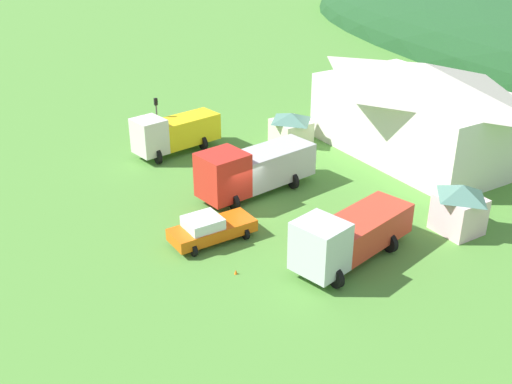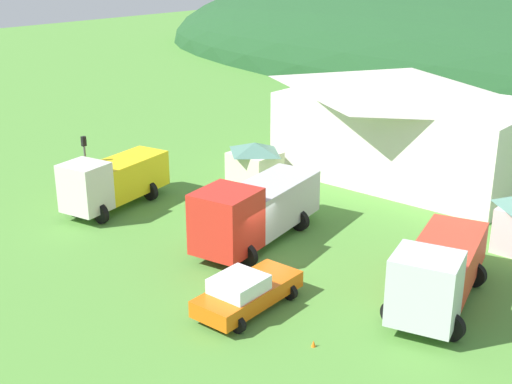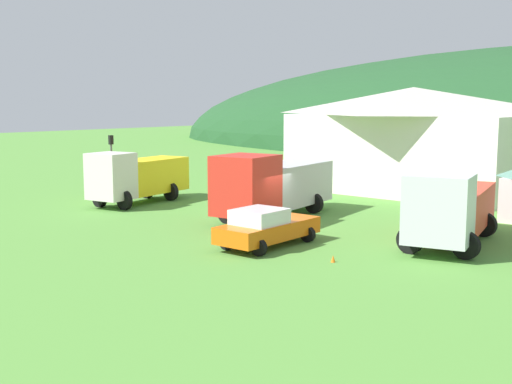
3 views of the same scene
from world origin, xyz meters
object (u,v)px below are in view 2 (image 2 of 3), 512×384
Objects in this scene: crane_truck_red at (254,209)px; tow_truck_silver at (438,270)px; depot_building at (408,122)px; traffic_cone_mid_row at (313,347)px; traffic_cone_near_pickup at (202,203)px; service_pickup_orange at (246,292)px; traffic_light_west at (86,163)px; flatbed_truck_yellow at (112,180)px; play_shed_cream at (255,161)px.

crane_truck_red reaches higher than tow_truck_silver.
crane_truck_red is (-0.57, -14.38, -1.82)m from depot_building.
tow_truck_silver is at bearing -57.14° from depot_building.
tow_truck_silver is at bearing 70.52° from traffic_cone_mid_row.
depot_building is 14.17m from traffic_cone_near_pickup.
traffic_cone_mid_row is at bearing 81.76° from service_pickup_orange.
service_pickup_orange reaches higher than traffic_cone_near_pickup.
traffic_light_west is at bearing -97.78° from tow_truck_silver.
flatbed_truck_yellow is at bearing -122.04° from depot_building.
depot_building is at bearing 138.67° from flatbed_truck_yellow.
play_shed_cream is at bearing 64.50° from traffic_light_west.
crane_truck_red is (9.31, 1.40, 0.14)m from flatbed_truck_yellow.
traffic_light_west is at bearing -124.67° from depot_building.
traffic_cone_near_pickup is at bearing 128.88° from flatbed_truck_yellow.
crane_truck_red is 11.01m from traffic_light_west.
crane_truck_red is 9.87m from traffic_cone_mid_row.
tow_truck_silver is (9.28, -14.36, -2.02)m from depot_building.
crane_truck_red is at bearing -49.87° from play_shed_cream.
service_pickup_orange is 1.23× the size of traffic_light_west.
depot_building reaches higher than play_shed_cream.
traffic_cone_mid_row is (14.07, -13.20, -1.30)m from play_shed_cream.
traffic_light_west is at bearing -115.50° from play_shed_cream.
play_shed_cream is 6.17× the size of traffic_cone_near_pickup.
crane_truck_red is at bearing -21.42° from traffic_cone_near_pickup.
depot_building is 2.27× the size of flatbed_truck_yellow.
traffic_light_west reaches higher than flatbed_truck_yellow.
depot_building reaches higher than traffic_light_west.
depot_building is 10.02m from play_shed_cream.
flatbed_truck_yellow is 1.75× the size of traffic_light_west.
tow_truck_silver is at bearing 131.53° from service_pickup_orange.
flatbed_truck_yellow is 13.97m from service_pickup_orange.
crane_truck_red reaches higher than traffic_cone_near_pickup.
flatbed_truck_yellow reaches higher than service_pickup_orange.
tow_truck_silver reaches higher than play_shed_cream.
depot_building reaches higher than traffic_cone_mid_row.
service_pickup_orange is at bearing 64.49° from flatbed_truck_yellow.
service_pickup_orange is at bearing 172.92° from traffic_cone_mid_row.
traffic_cone_mid_row is at bearing 66.42° from flatbed_truck_yellow.
tow_truck_silver reaches higher than service_pickup_orange.
traffic_cone_near_pickup is 15.97m from traffic_cone_mid_row.
play_shed_cream is 5.59× the size of traffic_cone_mid_row.
crane_truck_red is at bearing -143.57° from service_pickup_orange.
play_shed_cream is 0.43× the size of flatbed_truck_yellow.
crane_truck_red is 9.85m from tow_truck_silver.
play_shed_cream is 0.37× the size of tow_truck_silver.
crane_truck_red is 6.66m from traffic_cone_near_pickup.
service_pickup_orange is at bearing -79.88° from depot_building.
depot_building reaches higher than service_pickup_orange.
service_pickup_orange is at bearing -12.32° from traffic_light_west.
service_pickup_orange is 3.84m from traffic_cone_mid_row.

